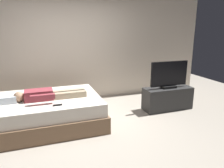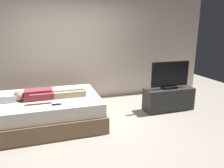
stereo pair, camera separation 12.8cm
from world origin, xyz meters
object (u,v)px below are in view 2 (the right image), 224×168
(person, at_px, (46,94))
(bed, at_px, (46,111))
(tv_stand, at_px, (168,99))
(tv, at_px, (170,76))
(pillow, at_px, (3,98))
(remote, at_px, (56,104))

(person, bearing_deg, bed, 109.12)
(tv_stand, distance_m, tv, 0.53)
(person, xyz_separation_m, tv, (2.59, 0.04, 0.16))
(tv, bearing_deg, pillow, 179.32)
(bed, relative_size, person, 1.63)
(tv_stand, bearing_deg, tv, 0.00)
(pillow, height_order, remote, pillow)
(pillow, distance_m, tv_stand, 3.34)
(pillow, xyz_separation_m, tv_stand, (3.32, -0.04, -0.35))
(remote, distance_m, tv, 2.49)
(remote, bearing_deg, bed, 110.25)
(tv_stand, xyz_separation_m, tv, (0.00, 0.00, 0.53))
(bed, bearing_deg, person, -70.88)
(remote, height_order, tv_stand, remote)
(bed, bearing_deg, remote, -69.75)
(remote, distance_m, tv_stand, 2.50)
(pillow, height_order, person, person)
(pillow, distance_m, tv, 3.33)
(tv_stand, bearing_deg, person, -179.03)
(bed, height_order, tv, tv)
(bed, bearing_deg, tv_stand, -0.86)
(person, xyz_separation_m, remote, (0.15, -0.40, -0.07))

